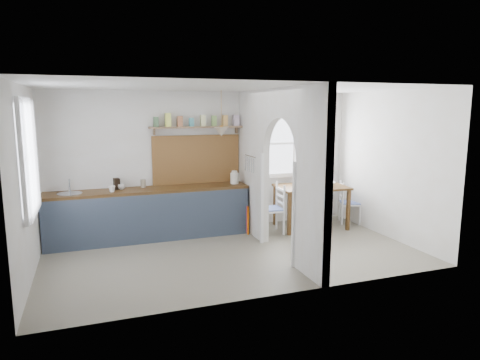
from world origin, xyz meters
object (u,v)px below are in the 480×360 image
object	(u,v)px
dining_table	(311,207)
kettle	(234,177)
chair_right	(350,202)
vase	(313,179)
chair_left	(271,209)

from	to	relation	value
dining_table	kettle	xyz separation A→B (m)	(-1.46, 0.29, 0.61)
chair_right	vase	size ratio (longest dim) A/B	3.91
dining_table	kettle	world-z (taller)	kettle
chair_left	vase	distance (m)	1.13
chair_left	chair_right	size ratio (longest dim) A/B	1.09
chair_left	vase	bearing A→B (deg)	107.56
dining_table	chair_left	xyz separation A→B (m)	(-0.88, -0.08, 0.05)
dining_table	vase	distance (m)	0.55
dining_table	vase	size ratio (longest dim) A/B	6.07
kettle	vase	bearing A→B (deg)	-10.39
chair_left	chair_right	distance (m)	1.79
chair_left	chair_right	xyz separation A→B (m)	(1.78, 0.11, -0.04)
dining_table	chair_left	world-z (taller)	chair_left
dining_table	vase	bearing A→B (deg)	58.73
dining_table	chair_right	world-z (taller)	chair_right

